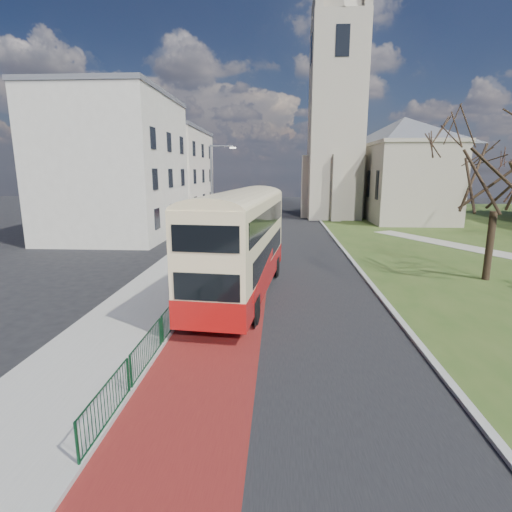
{
  "coord_description": "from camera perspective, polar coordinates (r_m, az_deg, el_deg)",
  "views": [
    {
      "loc": [
        1.13,
        -14.93,
        6.07
      ],
      "look_at": [
        -0.0,
        4.04,
        2.0
      ],
      "focal_mm": 28.0,
      "sensor_mm": 36.0,
      "label": 1
    }
  ],
  "objects": [
    {
      "name": "streetlamp",
      "position": [
        33.42,
        -6.11,
        9.49
      ],
      "size": [
        2.13,
        0.18,
        8.0
      ],
      "color": "gray",
      "rests_on": "pavement_west"
    },
    {
      "name": "gothic_church",
      "position": [
        54.61,
        16.39,
        19.05
      ],
      "size": [
        16.38,
        18.0,
        40.0
      ],
      "color": "gray",
      "rests_on": "ground"
    },
    {
      "name": "kerb_west",
      "position": [
        35.68,
        -3.28,
        2.38
      ],
      "size": [
        0.25,
        120.0,
        0.13
      ],
      "primitive_type": "cube",
      "color": "#999993",
      "rests_on": "ground"
    },
    {
      "name": "kerb_east",
      "position": [
        37.75,
        10.95,
        2.71
      ],
      "size": [
        0.25,
        80.0,
        0.13
      ],
      "primitive_type": "cube",
      "color": "#999993",
      "rests_on": "ground"
    },
    {
      "name": "pedestrian_railing",
      "position": [
        20.14,
        -8.43,
        -3.94
      ],
      "size": [
        0.07,
        24.0,
        1.12
      ],
      "color": "#0D391E",
      "rests_on": "ground"
    },
    {
      "name": "street_block_near",
      "position": [
        39.91,
        -19.3,
        12.06
      ],
      "size": [
        10.3,
        14.3,
        13.0
      ],
      "color": "beige",
      "rests_on": "ground"
    },
    {
      "name": "ground",
      "position": [
        16.16,
        -0.86,
        -9.97
      ],
      "size": [
        160.0,
        160.0,
        0.0
      ],
      "primitive_type": "plane",
      "color": "black",
      "rests_on": "ground"
    },
    {
      "name": "bus_lane",
      "position": [
        35.53,
        -0.4,
        2.26
      ],
      "size": [
        3.4,
        120.0,
        0.01
      ],
      "primitive_type": "cube",
      "color": "#591414",
      "rests_on": "ground"
    },
    {
      "name": "bus",
      "position": [
        19.21,
        -2.17,
        2.38
      ],
      "size": [
        3.95,
        12.1,
        4.97
      ],
      "rotation": [
        0.0,
        0.0,
        -0.1
      ],
      "color": "#A6100F",
      "rests_on": "ground"
    },
    {
      "name": "street_block_far",
      "position": [
        55.05,
        -12.8,
        11.47
      ],
      "size": [
        10.3,
        16.3,
        11.5
      ],
      "color": "beige",
      "rests_on": "ground"
    },
    {
      "name": "road_carriageway",
      "position": [
        35.46,
        3.97,
        2.21
      ],
      "size": [
        9.0,
        120.0,
        0.01
      ],
      "primitive_type": "cube",
      "color": "black",
      "rests_on": "ground"
    },
    {
      "name": "pavement_west",
      "position": [
        35.97,
        -6.45,
        2.39
      ],
      "size": [
        4.0,
        120.0,
        0.12
      ],
      "primitive_type": "cube",
      "color": "gray",
      "rests_on": "ground"
    },
    {
      "name": "winter_tree_near",
      "position": [
        25.42,
        31.61,
        12.28
      ],
      "size": [
        7.39,
        7.39,
        9.94
      ],
      "rotation": [
        0.0,
        0.0,
        -0.1
      ],
      "color": "black",
      "rests_on": "grass_green"
    }
  ]
}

